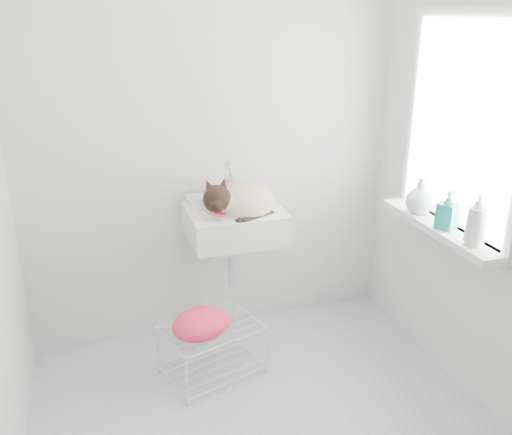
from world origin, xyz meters
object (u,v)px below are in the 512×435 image
object	(u,v)px
wire_rack	(212,349)
bottle_b	(445,228)
bottle_c	(418,213)
cat	(237,203)
bottle_a	(473,245)
sink	(234,209)

from	to	relation	value
wire_rack	bottle_b	size ratio (longest dim) A/B	2.47
bottle_b	bottle_c	bearing A→B (deg)	90.00
cat	bottle_b	xyz separation A→B (m)	(0.93, -0.58, -0.04)
cat	bottle_a	world-z (taller)	cat
cat	bottle_b	distance (m)	1.09
cat	wire_rack	bearing A→B (deg)	-141.29
bottle_c	cat	bearing A→B (deg)	159.75
bottle_a	bottle_c	size ratio (longest dim) A/B	1.10
sink	cat	distance (m)	0.05
wire_rack	bottle_c	world-z (taller)	bottle_c
bottle_c	sink	bearing A→B (deg)	159.06
wire_rack	bottle_a	distance (m)	1.45
cat	bottle_c	size ratio (longest dim) A/B	2.44
sink	bottle_a	distance (m)	1.24
bottle_c	bottle_b	bearing A→B (deg)	-90.00
bottle_b	bottle_c	size ratio (longest dim) A/B	1.02
bottle_a	cat	bearing A→B (deg)	139.28
sink	bottle_c	world-z (taller)	sink
wire_rack	bottle_a	world-z (taller)	bottle_a
bottle_a	bottle_c	bearing A→B (deg)	90.00
wire_rack	sink	bearing A→B (deg)	51.66
bottle_c	wire_rack	bearing A→B (deg)	175.31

